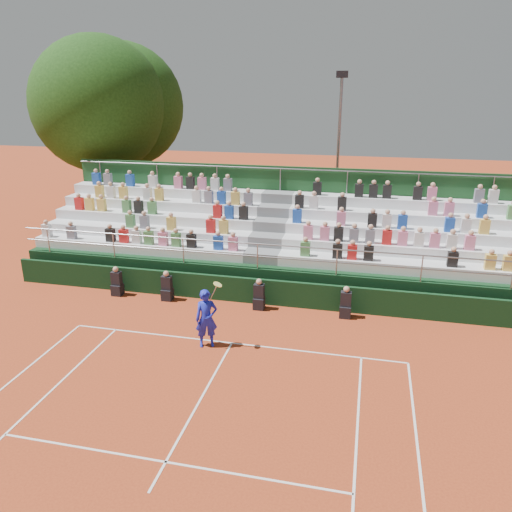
% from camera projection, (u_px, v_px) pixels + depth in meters
% --- Properties ---
extents(ground, '(90.00, 90.00, 0.00)m').
position_uv_depth(ground, '(232.00, 343.00, 16.11)').
color(ground, '#AB3E1C').
rests_on(ground, ground).
extents(courtside_wall, '(20.00, 0.15, 1.00)m').
position_uv_depth(courtside_wall, '(254.00, 291.00, 18.90)').
color(courtside_wall, black).
rests_on(courtside_wall, ground).
extents(line_officials, '(9.30, 0.40, 1.19)m').
position_uv_depth(line_officials, '(219.00, 293.00, 18.76)').
color(line_officials, black).
rests_on(line_officials, ground).
extents(grandstand, '(20.00, 5.20, 4.40)m').
position_uv_depth(grandstand, '(271.00, 250.00, 21.68)').
color(grandstand, black).
rests_on(grandstand, ground).
extents(tennis_player, '(0.94, 0.70, 2.22)m').
position_uv_depth(tennis_player, '(206.00, 318.00, 15.66)').
color(tennis_player, '#1924C2').
rests_on(tennis_player, ground).
extents(tree_west, '(7.22, 7.22, 10.44)m').
position_uv_depth(tree_west, '(99.00, 105.00, 26.90)').
color(tree_west, '#3C2A16').
rests_on(tree_west, ground).
extents(tree_east, '(7.03, 7.03, 10.23)m').
position_uv_depth(tree_east, '(122.00, 106.00, 28.63)').
color(tree_east, '#3C2A16').
rests_on(tree_east, ground).
extents(floodlight_mast, '(0.60, 0.25, 8.55)m').
position_uv_depth(floodlight_mast, '(339.00, 142.00, 26.85)').
color(floodlight_mast, gray).
rests_on(floodlight_mast, ground).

